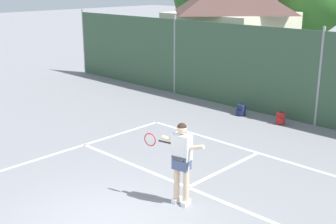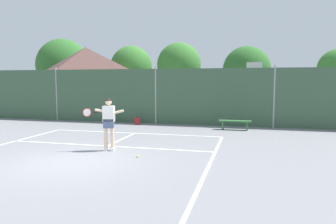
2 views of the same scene
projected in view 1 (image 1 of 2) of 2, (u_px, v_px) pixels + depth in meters
name	position (u px, v px, depth m)	size (l,w,h in m)	color
court_markings	(130.00, 216.00, 9.21)	(8.30, 11.10, 0.01)	white
chainlink_fence	(319.00, 79.00, 14.54)	(26.09, 0.09, 3.31)	#38563D
clubhouse_building	(231.00, 24.00, 22.09)	(5.41, 5.54, 5.03)	beige
tennis_player	(181.00, 156.00, 9.41)	(1.40, 0.44, 1.85)	silver
backpack_navy	(241.00, 110.00, 16.02)	(0.30, 0.27, 0.46)	navy
backpack_red	(281.00, 119.00, 15.04)	(0.33, 0.32, 0.46)	maroon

